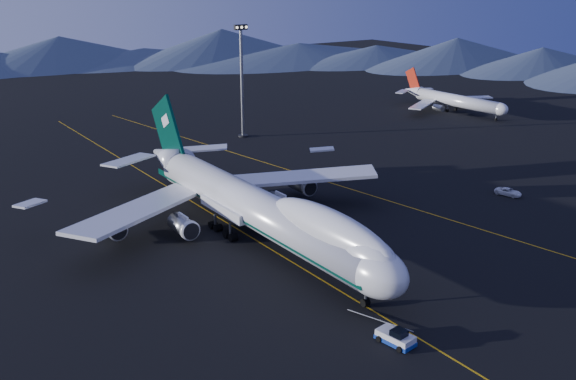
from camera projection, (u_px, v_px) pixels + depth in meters
ground at (257, 241)px, 104.13m from camera, size 500.00×500.00×0.00m
taxiway_line_main at (257, 241)px, 104.12m from camera, size 0.25×220.00×0.01m
taxiway_line_side at (357, 191)px, 128.17m from camera, size 28.08×198.09×0.01m
boeing_747 at (256, 207)px, 102.31m from camera, size 59.62×72.43×19.37m
pushback_tug at (395, 338)px, 74.92m from camera, size 3.20×4.93×2.02m
second_jet at (453, 100)px, 202.40m from camera, size 37.14×41.95×11.94m
service_van at (508, 192)px, 125.46m from camera, size 3.54×5.54×1.42m
floodlight_mast at (242, 81)px, 166.93m from camera, size 3.61×2.70×29.18m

